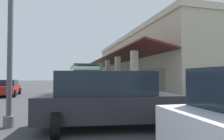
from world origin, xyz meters
The scene contains 9 objects.
ground centered at (0.00, 8.00, 0.00)m, with size 120.00×120.00×0.00m, color #38383A.
curb_strip centered at (-2.43, 4.63, 0.06)m, with size 37.58×0.50×0.12m, color #9E998E.
plaza_building centered at (-2.43, 14.25, 3.95)m, with size 31.62×14.62×7.90m.
transit_bus centered at (1.49, 2.09, 1.85)m, with size 11.22×2.87×3.34m.
parked_sedan_red centered at (6.74, -5.28, 0.75)m, with size 4.51×2.22×1.47m.
parked_suv_charcoal centered at (19.64, 1.31, 1.02)m, with size 3.11×5.01×1.97m.
pedestrian centered at (13.24, 0.68, 0.90)m, with size 0.47×0.54×1.62m.
potted_palm centered at (-12.05, 6.05, 0.76)m, with size 1.67×2.01×2.91m.
lot_light_pole centered at (18.75, -2.05, 4.19)m, with size 0.60×0.60×7.83m.
Camera 1 is at (26.20, -0.19, 1.80)m, focal length 30.61 mm.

